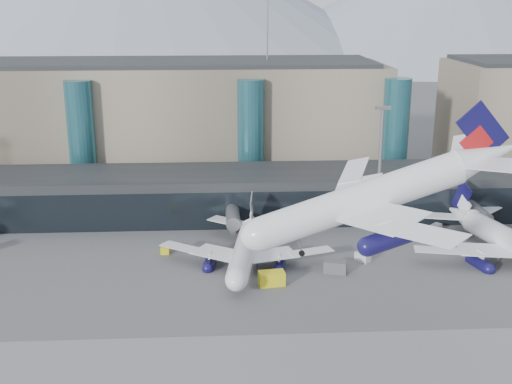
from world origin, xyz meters
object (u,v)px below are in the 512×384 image
hero_jet (388,185)px  veh_d (435,228)px  veh_b (165,249)px  veh_c (335,267)px  jet_parked_right (503,231)px  lightmast_mid (380,161)px  jet_parked_mid (246,240)px  veh_h (272,278)px  veh_g (363,257)px

hero_jet → veh_d: (24.79, 52.45, -24.82)m
veh_b → veh_c: veh_c is taller
jet_parked_right → veh_b: bearing=71.8°
lightmast_mid → jet_parked_right: size_ratio=0.66×
hero_jet → veh_c: 41.31m
jet_parked_mid → veh_b: (-15.07, 4.63, -3.35)m
veh_d → veh_h: bearing=170.8°
jet_parked_right → veh_c: jet_parked_right is taller
veh_g → lightmast_mid: bearing=118.8°
hero_jet → veh_d: 63.10m
veh_c → veh_g: (5.90, 4.87, -0.31)m
veh_g → veh_b: bearing=-139.8°
veh_b → veh_g: bearing=-98.1°
veh_c → veh_d: bearing=55.0°
veh_c → veh_d: size_ratio=1.40×
veh_b → veh_d: bearing=-80.0°
lightmast_mid → veh_c: 28.63m
jet_parked_mid → jet_parked_right: 47.77m
veh_g → veh_c: bearing=-90.6°
hero_jet → jet_parked_right: (33.06, 39.78, -20.93)m
jet_parked_right → jet_parked_mid: bearing=76.0°
veh_c → veh_h: bearing=-142.7°
jet_parked_mid → veh_c: jet_parked_mid is taller
hero_jet → jet_parked_mid: size_ratio=1.04×
veh_c → veh_h: size_ratio=0.91×
veh_d → hero_jet: bearing=-158.0°
veh_b → veh_h: (18.93, -15.39, 0.46)m
hero_jet → veh_b: hero_jet is taller
veh_b → lightmast_mid: bearing=-74.2°
veh_b → veh_d: size_ratio=0.90×
veh_c → veh_h: veh_h is taller
lightmast_mid → hero_jet: size_ratio=0.74×
jet_parked_mid → jet_parked_right: jet_parked_right is taller
veh_b → veh_d: (54.57, 8.21, 0.07)m
lightmast_mid → veh_b: (-42.94, -11.03, -13.69)m
veh_g → veh_h: veh_h is taller
lightmast_mid → veh_b: bearing=-165.6°
jet_parked_mid → veh_c: 16.90m
jet_parked_mid → jet_parked_right: (47.76, 0.17, 0.61)m
hero_jet → veh_d: bearing=59.7°
lightmast_mid → veh_d: lightmast_mid is taller
lightmast_mid → veh_c: (-12.51, -22.04, -13.32)m
veh_d → veh_h: (-35.64, -23.60, 0.39)m
lightmast_mid → veh_h: size_ratio=5.94×
jet_parked_right → veh_d: 15.61m
hero_jet → jet_parked_right: bearing=45.2°
veh_b → veh_g: size_ratio=0.95×
lightmast_mid → jet_parked_right: bearing=-37.9°
lightmast_mid → veh_h: (-24.01, -26.42, -13.23)m
lightmast_mid → veh_g: 22.90m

